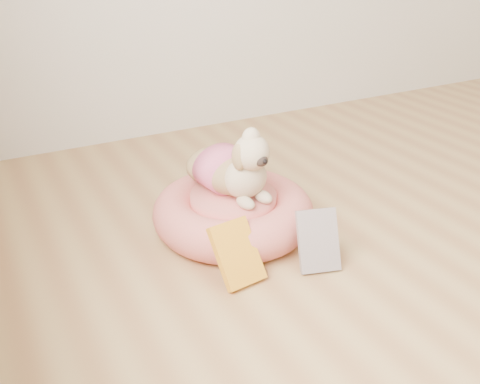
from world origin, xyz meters
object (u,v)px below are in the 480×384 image
book_white (318,240)px  book_yellow (237,253)px  dog (232,156)px  pet_bed (233,212)px

book_white → book_yellow: bearing=-176.9°
dog → book_white: (0.13, -0.33, -0.19)m
book_yellow → book_white: book_white is taller
book_yellow → book_white: size_ratio=1.01×
dog → book_yellow: 0.36m
dog → book_white: bearing=-77.6°
pet_bed → dog: size_ratio=1.55×
dog → book_yellow: (-0.13, -0.27, -0.19)m
book_yellow → book_white: 0.26m
pet_bed → book_white: 0.35m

